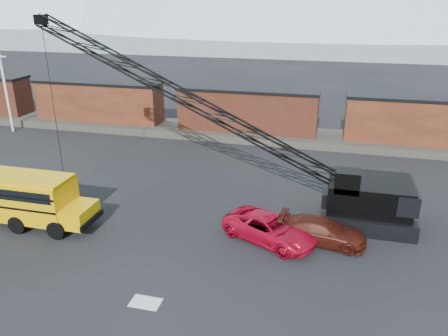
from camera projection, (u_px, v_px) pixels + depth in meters
The scene contains 11 objects.
ground at pixel (167, 255), 23.68m from camera, with size 160.00×160.00×0.00m, color black.
gravel_berm at pixel (247, 134), 43.40m from camera, with size 120.00×5.00×0.70m, color #49433C.
boxcar_west_near at pixel (99, 101), 46.16m from camera, with size 13.70×3.10×4.17m.
boxcar_mid at pixel (247, 110), 42.52m from camera, with size 13.70×3.10×4.17m.
boxcar_east_near at pixel (424, 120), 38.87m from camera, with size 13.70×3.10×4.17m.
utility_pole at pixel (6, 91), 43.87m from camera, with size 1.40×0.24×8.00m.
snow_patch at pixel (146, 302), 19.96m from camera, with size 1.40×0.90×0.02m, color silver.
school_bus at pixel (1, 194), 26.67m from camera, with size 11.65×2.65×3.19m.
red_pickup at pixel (270, 228), 24.80m from camera, with size 2.54×5.52×1.53m, color #AE0822.
maroon_suv at pixel (322, 231), 24.63m from camera, with size 2.01×4.94×1.43m, color #40130B.
crawler_crane at pixel (207, 109), 26.80m from camera, with size 23.68×4.20×12.24m.
Camera 1 is at (7.98, -18.93, 13.06)m, focal length 35.00 mm.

